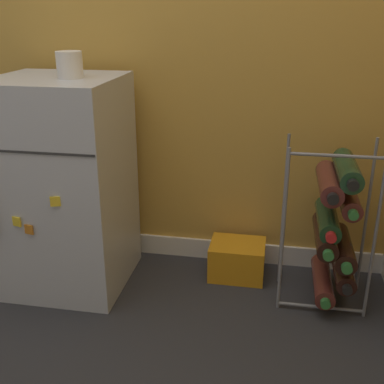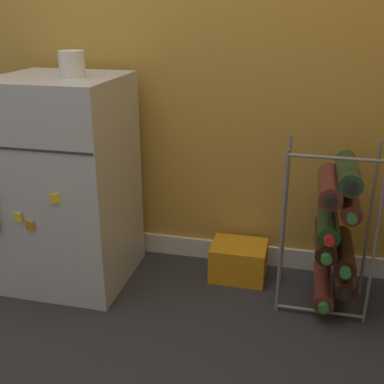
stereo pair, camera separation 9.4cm
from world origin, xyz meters
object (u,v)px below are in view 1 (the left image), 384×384
wine_rack (335,225)px  soda_box (237,259)px  fridge_top_cup (69,65)px  mini_fridge (65,185)px

wine_rack → soda_box: wine_rack is taller
soda_box → fridge_top_cup: 1.03m
soda_box → fridge_top_cup: size_ratio=2.45×
wine_rack → soda_box: (-0.37, 0.12, -0.25)m
mini_fridge → soda_box: size_ratio=3.67×
fridge_top_cup → soda_box: bearing=15.5°
soda_box → fridge_top_cup: (-0.61, -0.17, 0.82)m
wine_rack → fridge_top_cup: (-0.98, -0.05, 0.57)m
wine_rack → fridge_top_cup: size_ratio=6.79×
mini_fridge → wine_rack: size_ratio=1.32×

